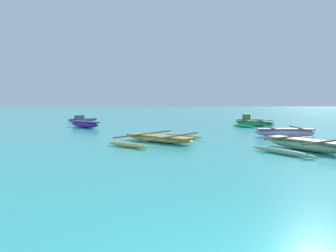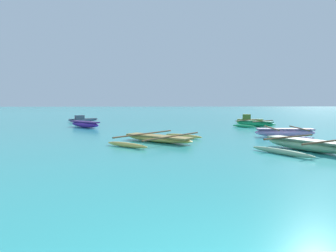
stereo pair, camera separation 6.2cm
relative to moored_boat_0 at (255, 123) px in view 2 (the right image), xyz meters
name	(u,v)px [view 2 (the right image)]	position (x,y,z in m)	size (l,w,h in m)	color
moored_boat_0	(255,123)	(0.00, 0.00, 0.00)	(3.69, 3.54, 0.48)	#1DA55E
moored_boat_1	(307,145)	(-1.94, -11.52, 0.01)	(4.14, 3.89, 0.49)	#8EBA8B
moored_boat_2	(158,138)	(-7.61, -8.65, -0.05)	(4.56, 4.79, 0.36)	#EAC65A
moored_boat_3	(249,120)	(0.61, 3.10, 0.07)	(2.44, 1.08, 0.81)	#7EAF2C
moored_boat_4	(285,132)	(-0.76, -6.96, 0.02)	(3.25, 3.29, 0.51)	#D4A2DC
moored_boat_5	(85,124)	(-12.86, -0.33, 0.03)	(2.73, 2.63, 0.45)	#5F29A5
moored_boat_6	(83,119)	(-14.53, 6.31, 0.00)	(2.72, 2.04, 0.62)	gray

